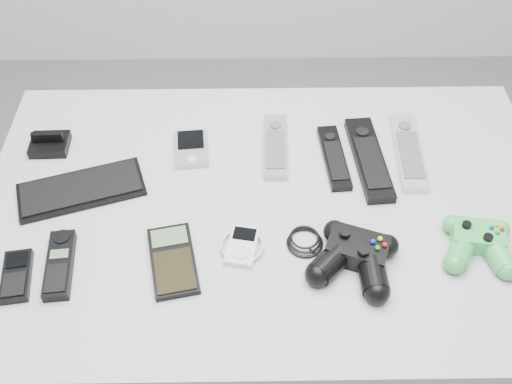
{
  "coord_description": "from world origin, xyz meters",
  "views": [
    {
      "loc": [
        -0.07,
        -0.72,
        1.73
      ],
      "look_at": [
        -0.06,
        0.11,
        0.82
      ],
      "focal_mm": 42.0,
      "sensor_mm": 36.0,
      "label": 1
    }
  ],
  "objects_px": {
    "desk": "(269,225)",
    "mp3_player": "(242,246)",
    "remote_silver_a": "(275,146)",
    "remote_black_a": "(334,157)",
    "mobile_phone": "(16,276)",
    "controller_black": "(355,255)",
    "controller_green": "(479,241)",
    "cordless_handset": "(60,264)",
    "pda_keyboard": "(81,189)",
    "remote_silver_b": "(408,150)",
    "calculator": "(173,260)",
    "pda": "(191,148)",
    "remote_black_b": "(369,158)"
  },
  "relations": [
    {
      "from": "desk",
      "to": "controller_green",
      "type": "relative_size",
      "value": 8.16
    },
    {
      "from": "remote_black_a",
      "to": "mp3_player",
      "type": "relative_size",
      "value": 2.11
    },
    {
      "from": "pda",
      "to": "calculator",
      "type": "bearing_deg",
      "value": -98.11
    },
    {
      "from": "remote_black_a",
      "to": "calculator",
      "type": "height_order",
      "value": "remote_black_a"
    },
    {
      "from": "remote_black_a",
      "to": "cordless_handset",
      "type": "relative_size",
      "value": 1.28
    },
    {
      "from": "remote_black_a",
      "to": "controller_green",
      "type": "distance_m",
      "value": 0.35
    },
    {
      "from": "pda",
      "to": "mobile_phone",
      "type": "distance_m",
      "value": 0.45
    },
    {
      "from": "desk",
      "to": "remote_black_b",
      "type": "xyz_separation_m",
      "value": [
        0.22,
        0.12,
        0.08
      ]
    },
    {
      "from": "desk",
      "to": "remote_silver_a",
      "type": "xyz_separation_m",
      "value": [
        0.02,
        0.16,
        0.08
      ]
    },
    {
      "from": "desk",
      "to": "pda_keyboard",
      "type": "relative_size",
      "value": 4.64
    },
    {
      "from": "remote_black_a",
      "to": "calculator",
      "type": "xyz_separation_m",
      "value": [
        -0.33,
        -0.27,
        -0.0
      ]
    },
    {
      "from": "remote_black_a",
      "to": "controller_black",
      "type": "distance_m",
      "value": 0.28
    },
    {
      "from": "pda",
      "to": "cordless_handset",
      "type": "bearing_deg",
      "value": -130.88
    },
    {
      "from": "desk",
      "to": "pda",
      "type": "distance_m",
      "value": 0.25
    },
    {
      "from": "remote_silver_a",
      "to": "remote_silver_b",
      "type": "bearing_deg",
      "value": -2.23
    },
    {
      "from": "desk",
      "to": "pda_keyboard",
      "type": "distance_m",
      "value": 0.4
    },
    {
      "from": "pda",
      "to": "controller_black",
      "type": "bearing_deg",
      "value": -48.72
    },
    {
      "from": "cordless_handset",
      "to": "mp3_player",
      "type": "bearing_deg",
      "value": 1.3
    },
    {
      "from": "cordless_handset",
      "to": "controller_black",
      "type": "bearing_deg",
      "value": -5.27
    },
    {
      "from": "calculator",
      "to": "controller_black",
      "type": "bearing_deg",
      "value": -12.57
    },
    {
      "from": "pda",
      "to": "remote_black_a",
      "type": "relative_size",
      "value": 0.58
    },
    {
      "from": "pda_keyboard",
      "to": "mobile_phone",
      "type": "xyz_separation_m",
      "value": [
        -0.08,
        -0.22,
        0.0
      ]
    },
    {
      "from": "remote_silver_a",
      "to": "pda",
      "type": "bearing_deg",
      "value": -177.03
    },
    {
      "from": "calculator",
      "to": "remote_silver_a",
      "type": "bearing_deg",
      "value": 44.96
    },
    {
      "from": "remote_black_a",
      "to": "mp3_player",
      "type": "height_order",
      "value": "remote_black_a"
    },
    {
      "from": "calculator",
      "to": "mobile_phone",
      "type": "bearing_deg",
      "value": 174.84
    },
    {
      "from": "remote_silver_a",
      "to": "remote_black_a",
      "type": "xyz_separation_m",
      "value": [
        0.13,
        -0.04,
        -0.0
      ]
    },
    {
      "from": "calculator",
      "to": "mp3_player",
      "type": "height_order",
      "value": "same"
    },
    {
      "from": "remote_black_a",
      "to": "mp3_player",
      "type": "distance_m",
      "value": 0.31
    },
    {
      "from": "remote_black_a",
      "to": "controller_black",
      "type": "relative_size",
      "value": 0.72
    },
    {
      "from": "remote_silver_a",
      "to": "controller_black",
      "type": "xyz_separation_m",
      "value": [
        0.14,
        -0.32,
        0.02
      ]
    },
    {
      "from": "remote_silver_b",
      "to": "calculator",
      "type": "xyz_separation_m",
      "value": [
        -0.5,
        -0.29,
        -0.0
      ]
    },
    {
      "from": "cordless_handset",
      "to": "mp3_player",
      "type": "xyz_separation_m",
      "value": [
        0.34,
        0.04,
        -0.0
      ]
    },
    {
      "from": "mp3_player",
      "to": "pda",
      "type": "bearing_deg",
      "value": 123.36
    },
    {
      "from": "mobile_phone",
      "to": "controller_green",
      "type": "height_order",
      "value": "controller_green"
    },
    {
      "from": "calculator",
      "to": "controller_black",
      "type": "distance_m",
      "value": 0.34
    },
    {
      "from": "mobile_phone",
      "to": "mp3_player",
      "type": "distance_m",
      "value": 0.42
    },
    {
      "from": "controller_black",
      "to": "controller_green",
      "type": "bearing_deg",
      "value": 28.13
    },
    {
      "from": "controller_green",
      "to": "remote_silver_a",
      "type": "bearing_deg",
      "value": 151.86
    },
    {
      "from": "remote_silver_a",
      "to": "mp3_player",
      "type": "xyz_separation_m",
      "value": [
        -0.07,
        -0.28,
        -0.0
      ]
    },
    {
      "from": "mp3_player",
      "to": "remote_silver_a",
      "type": "bearing_deg",
      "value": 85.72
    },
    {
      "from": "remote_black_a",
      "to": "remote_silver_b",
      "type": "distance_m",
      "value": 0.17
    },
    {
      "from": "pda",
      "to": "mp3_player",
      "type": "bearing_deg",
      "value": -72.32
    },
    {
      "from": "remote_silver_a",
      "to": "remote_black_a",
      "type": "relative_size",
      "value": 1.03
    },
    {
      "from": "remote_silver_b",
      "to": "controller_black",
      "type": "bearing_deg",
      "value": -115.33
    },
    {
      "from": "desk",
      "to": "mp3_player",
      "type": "relative_size",
      "value": 13.09
    },
    {
      "from": "pda_keyboard",
      "to": "calculator",
      "type": "height_order",
      "value": "same"
    },
    {
      "from": "remote_black_a",
      "to": "pda_keyboard",
      "type": "bearing_deg",
      "value": -175.5
    },
    {
      "from": "mobile_phone",
      "to": "remote_black_a",
      "type": "bearing_deg",
      "value": 17.66
    },
    {
      "from": "remote_silver_b",
      "to": "remote_silver_a",
      "type": "bearing_deg",
      "value": 178.63
    }
  ]
}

